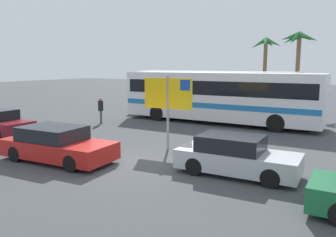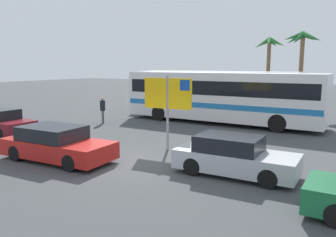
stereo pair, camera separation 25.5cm
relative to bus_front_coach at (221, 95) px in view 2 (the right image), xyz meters
name	(u,v)px [view 2 (the right image)]	position (x,y,z in m)	size (l,w,h in m)	color
ground	(125,163)	(0.41, -10.12, -1.79)	(120.00, 120.00, 0.00)	#424447
bus_front_coach	(221,95)	(0.00, 0.00, 0.00)	(12.37, 2.71, 3.17)	white
bus_rear_coach	(214,90)	(-2.04, 3.48, 0.00)	(12.37, 2.71, 3.17)	silver
ferry_sign	(169,96)	(0.78, -7.58, 0.54)	(2.20, 0.28, 3.20)	gray
car_red	(56,144)	(-2.06, -11.21, -1.15)	(4.59, 2.10, 1.32)	red
car_silver	(234,156)	(4.40, -9.32, -1.15)	(4.07, 1.78, 1.32)	#B7BABF
car_maroon	(0,122)	(-8.63, -9.38, -1.15)	(4.07, 1.76, 1.32)	maroon
pedestrian_crossing_lot	(103,108)	(-6.22, -4.03, -0.80)	(0.32, 0.32, 1.67)	#4C4C51
palm_tree_seaside	(302,46)	(3.20, 8.00, 3.25)	(2.83, 2.78, 6.17)	brown
palm_tree_inland	(269,52)	(0.08, 10.20, 2.93)	(2.75, 2.85, 6.00)	brown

